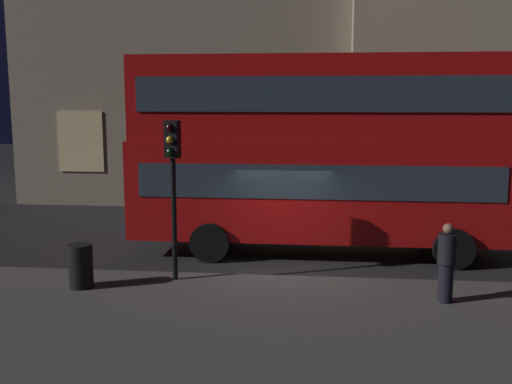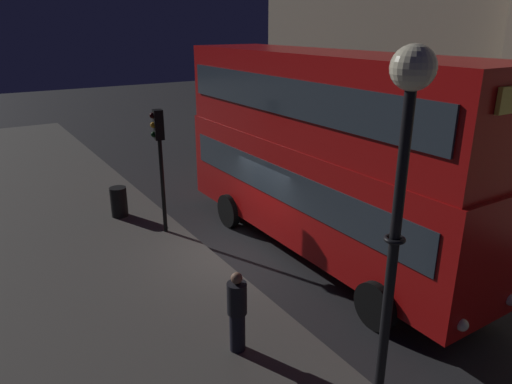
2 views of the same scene
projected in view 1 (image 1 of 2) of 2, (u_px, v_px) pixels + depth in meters
name	position (u px, v px, depth m)	size (l,w,h in m)	color
ground_plane	(280.00, 274.00, 14.79)	(80.00, 80.00, 0.00)	#232326
sidewalk_slab	(263.00, 351.00, 10.13)	(44.00, 8.42, 0.12)	#4C4944
building_with_clock	(207.00, 33.00, 27.30)	(14.50, 9.71, 14.64)	gray
double_decker_bus	(318.00, 146.00, 16.29)	(10.45, 2.77, 5.47)	#B20F0F
traffic_light_near_kerb	(173.00, 166.00, 13.50)	(0.36, 0.38, 3.72)	black
pedestrian	(447.00, 262.00, 12.26)	(0.38, 0.38, 1.68)	black
litter_bin	(81.00, 266.00, 13.27)	(0.54, 0.54, 0.99)	black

